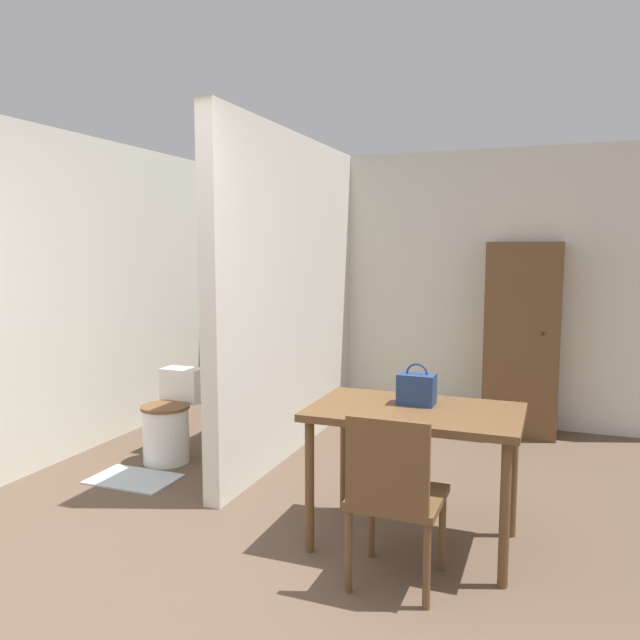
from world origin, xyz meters
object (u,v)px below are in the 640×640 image
Objects in this scene: dining_table at (415,425)px; wooden_cabinet at (522,339)px; handbag at (417,389)px; wooden_chair at (394,493)px; toilet at (170,422)px.

wooden_cabinet reaches higher than dining_table.
handbag is at bearing 98.79° from dining_table.
wooden_cabinet is at bearing 79.18° from handbag.
dining_table is 0.52m from wooden_chair.
wooden_cabinet is at bearing 34.31° from toilet.
handbag is (-0.01, 0.09, 0.18)m from dining_table.
wooden_chair is 3.72× the size of handbag.
handbag reaches higher than wooden_chair.
handbag is at bearing 92.91° from wooden_chair.
dining_table is at bearing 91.69° from wooden_chair.
wooden_chair is (0.01, -0.48, -0.20)m from dining_table.
dining_table reaches higher than toilet.
toilet is at bearing 161.46° from dining_table.
wooden_cabinet is at bearing 82.47° from wooden_chair.
toilet is (-2.04, 0.68, -0.38)m from dining_table.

